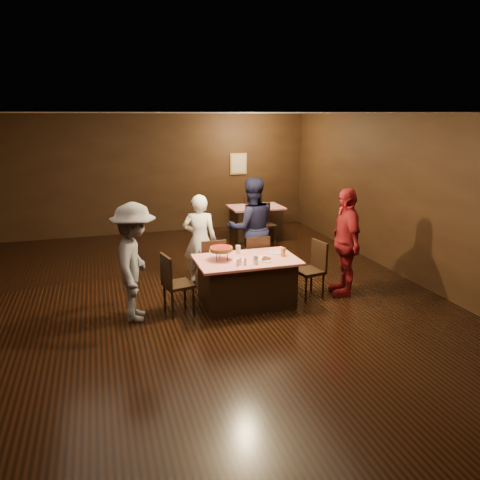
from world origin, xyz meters
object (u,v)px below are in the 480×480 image
chair_far_left (211,265)px  glass_amber (283,252)px  back_table (256,222)px  chair_back_far (248,213)px  main_table (247,282)px  plate_empty (276,253)px  pizza_stand (221,249)px  chair_back_near (265,224)px  diner_grey_knit (135,262)px  diner_navy_hoodie (251,228)px  diner_red_shirt (345,242)px  glass_front_left (256,260)px  chair_end_left (178,283)px  chair_far_right (255,260)px  chair_end_right (309,270)px  diner_white_jacket (200,240)px  glass_back (238,250)px

chair_far_left → glass_amber: (1.00, -0.80, 0.37)m
back_table → chair_back_far: bearing=90.0°
main_table → plate_empty: plate_empty is taller
chair_back_far → plate_empty: chair_back_far is taller
pizza_stand → plate_empty: pizza_stand is taller
chair_back_near → diner_grey_knit: 4.71m
back_table → main_table: bearing=-110.8°
glass_amber → diner_navy_hoodie: bearing=95.1°
glass_amber → diner_red_shirt: bearing=1.2°
main_table → pizza_stand: size_ratio=4.21×
glass_front_left → chair_far_left: bearing=113.2°
chair_end_left → plate_empty: bearing=-96.9°
chair_far_right → glass_front_left: size_ratio=6.79×
chair_back_near → glass_amber: chair_back_near is taller
main_table → diner_red_shirt: size_ratio=0.88×
chair_back_far → glass_amber: bearing=67.7°
chair_back_near → diner_red_shirt: bearing=-92.8°
chair_end_left → glass_amber: bearing=-103.8°
chair_back_near → plate_empty: size_ratio=3.80×
chair_end_right → diner_grey_knit: 2.86m
glass_front_left → glass_amber: 0.60m
main_table → diner_grey_knit: diner_grey_knit is taller
diner_white_jacket → glass_front_left: 1.55m
back_table → chair_back_far: chair_back_far is taller
chair_end_right → chair_back_far: same height
glass_front_left → main_table: bearing=99.5°
diner_grey_knit → glass_amber: size_ratio=12.64×
chair_back_far → chair_back_near: bearing=79.0°
back_table → chair_far_left: (-1.93, -3.27, 0.09)m
back_table → chair_end_right: (-0.43, -4.02, 0.09)m
main_table → diner_navy_hoodie: (0.49, 1.23, 0.56)m
plate_empty → glass_front_left: 0.68m
diner_red_shirt → glass_amber: 1.13m
main_table → glass_front_left: (0.05, -0.30, 0.46)m
chair_back_far → glass_amber: size_ratio=6.79×
back_table → pizza_stand: pizza_stand is taller
diner_red_shirt → glass_amber: diner_red_shirt is taller
diner_red_shirt → plate_empty: bearing=-88.1°
pizza_stand → glass_front_left: size_ratio=2.71×
chair_end_left → glass_front_left: (1.15, -0.30, 0.37)m
chair_end_right → pizza_stand: bearing=-101.0°
diner_red_shirt → diner_navy_hoodie: bearing=-124.8°
chair_far_left → plate_empty: chair_far_left is taller
main_table → plate_empty: size_ratio=6.40×
chair_back_near → diner_navy_hoodie: (-1.04, -2.10, 0.47)m
glass_front_left → diner_white_jacket: bearing=111.1°
back_table → chair_back_near: size_ratio=1.37×
chair_far_right → diner_white_jacket: (-0.91, 0.39, 0.35)m
glass_back → glass_amber: bearing=-28.3°
chair_end_right → glass_front_left: 1.15m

